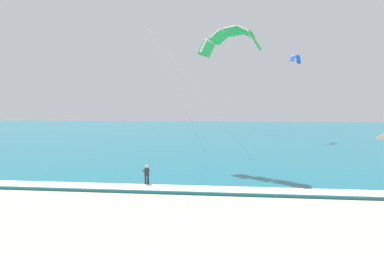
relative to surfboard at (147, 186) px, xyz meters
name	(u,v)px	position (x,y,z in m)	size (l,w,h in m)	color
sea	(226,132)	(5.07, 57.90, 0.07)	(200.00, 120.00, 0.20)	#146075
surf_foam	(213,189)	(5.07, -1.10, 0.19)	(200.00, 1.77, 0.04)	white
surfboard	(147,186)	(0.00, 0.00, 0.00)	(0.95, 1.46, 0.09)	#E04C38
kitesurfer	(147,174)	(-0.01, 0.02, 0.91)	(0.65, 0.65, 1.69)	#232328
kite_primary	(231,38)	(6.25, 7.94, 12.59)	(8.90, 9.92, 12.51)	green
kite_distant	(296,58)	(17.91, 38.57, 14.97)	(2.55, 3.82, 1.43)	blue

